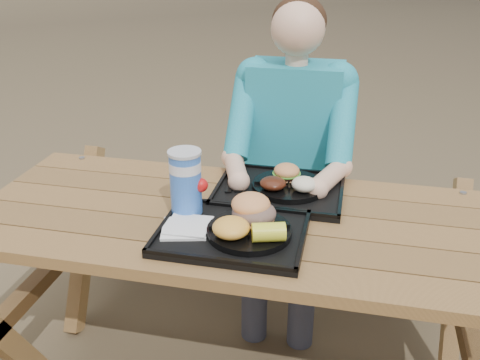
# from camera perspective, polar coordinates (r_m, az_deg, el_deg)

# --- Properties ---
(picnic_table) EXTENTS (1.80, 1.49, 0.75)m
(picnic_table) POSITION_cam_1_polar(r_m,az_deg,el_deg) (1.99, 0.00, -13.31)
(picnic_table) COLOR #999999
(picnic_table) RESTS_ON ground
(tray_near) EXTENTS (0.45, 0.35, 0.02)m
(tray_near) POSITION_cam_1_polar(r_m,az_deg,el_deg) (1.66, -0.85, -5.78)
(tray_near) COLOR black
(tray_near) RESTS_ON picnic_table
(tray_far) EXTENTS (0.45, 0.35, 0.02)m
(tray_far) POSITION_cam_1_polar(r_m,az_deg,el_deg) (1.93, 4.24, -1.21)
(tray_far) COLOR black
(tray_far) RESTS_ON picnic_table
(plate_near) EXTENTS (0.26, 0.26, 0.02)m
(plate_near) POSITION_cam_1_polar(r_m,az_deg,el_deg) (1.63, 1.00, -5.48)
(plate_near) COLOR black
(plate_near) RESTS_ON tray_near
(plate_far) EXTENTS (0.26, 0.26, 0.02)m
(plate_far) POSITION_cam_1_polar(r_m,az_deg,el_deg) (1.92, 5.19, -0.64)
(plate_far) COLOR black
(plate_far) RESTS_ON tray_far
(napkin_stack) EXTENTS (0.17, 0.17, 0.02)m
(napkin_stack) POSITION_cam_1_polar(r_m,az_deg,el_deg) (1.67, -5.95, -5.06)
(napkin_stack) COLOR white
(napkin_stack) RESTS_ON tray_near
(soda_cup) EXTENTS (0.10, 0.10, 0.21)m
(soda_cup) POSITION_cam_1_polar(r_m,az_deg,el_deg) (1.72, -5.80, -0.38)
(soda_cup) COLOR blue
(soda_cup) RESTS_ON tray_near
(condiment_bbq) EXTENTS (0.06, 0.06, 0.03)m
(condiment_bbq) POSITION_cam_1_polar(r_m,az_deg,el_deg) (1.74, 0.29, -3.16)
(condiment_bbq) COLOR black
(condiment_bbq) RESTS_ON tray_near
(condiment_mustard) EXTENTS (0.05, 0.05, 0.03)m
(condiment_mustard) POSITION_cam_1_polar(r_m,az_deg,el_deg) (1.75, 2.01, -3.08)
(condiment_mustard) COLOR gold
(condiment_mustard) RESTS_ON tray_near
(sandwich) EXTENTS (0.13, 0.13, 0.13)m
(sandwich) POSITION_cam_1_polar(r_m,az_deg,el_deg) (1.64, 1.52, -2.33)
(sandwich) COLOR #F69A57
(sandwich) RESTS_ON plate_near
(mac_cheese) EXTENTS (0.11, 0.11, 0.06)m
(mac_cheese) POSITION_cam_1_polar(r_m,az_deg,el_deg) (1.57, -0.96, -5.11)
(mac_cheese) COLOR #FFBB43
(mac_cheese) RESTS_ON plate_near
(corn_cob) EXTENTS (0.12, 0.12, 0.06)m
(corn_cob) POSITION_cam_1_polar(r_m,az_deg,el_deg) (1.55, 3.07, -5.57)
(corn_cob) COLOR #FAF734
(corn_cob) RESTS_ON plate_near
(cutlery_far) EXTENTS (0.08, 0.16, 0.01)m
(cutlery_far) POSITION_cam_1_polar(r_m,az_deg,el_deg) (1.96, -0.33, -0.23)
(cutlery_far) COLOR black
(cutlery_far) RESTS_ON tray_far
(burger) EXTENTS (0.10, 0.10, 0.09)m
(burger) POSITION_cam_1_polar(r_m,az_deg,el_deg) (1.94, 5.02, 1.32)
(burger) COLOR #E18C4F
(burger) RESTS_ON plate_far
(baked_beans) EXTENTS (0.09, 0.09, 0.04)m
(baked_beans) POSITION_cam_1_polar(r_m,az_deg,el_deg) (1.87, 3.54, -0.36)
(baked_beans) COLOR #461B0E
(baked_beans) RESTS_ON plate_far
(potato_salad) EXTENTS (0.09, 0.09, 0.05)m
(potato_salad) POSITION_cam_1_polar(r_m,az_deg,el_deg) (1.86, 6.86, -0.44)
(potato_salad) COLOR white
(potato_salad) RESTS_ON plate_far
(diner) EXTENTS (0.48, 0.84, 1.28)m
(diner) POSITION_cam_1_polar(r_m,az_deg,el_deg) (2.33, 5.52, 0.37)
(diner) COLOR #1675A0
(diner) RESTS_ON ground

